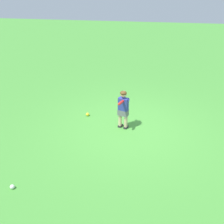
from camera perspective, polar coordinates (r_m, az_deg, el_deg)
The scene contains 4 objects.
ground_plane at distance 7.05m, azimuth 4.01°, elevation -3.69°, with size 40.00×40.00×0.00m, color #479338.
child_batter at distance 6.78m, azimuth 2.50°, elevation 1.29°, with size 0.63×0.31×1.08m.
play_ball_by_bucket at distance 7.69m, azimuth -5.39°, elevation -0.52°, with size 0.10×0.10×0.10m, color yellow.
play_ball_behind_batter at distance 5.54m, azimuth -21.08°, elevation -15.09°, with size 0.09×0.09×0.09m, color white.
Camera 1 is at (-6.03, -0.55, 3.61)m, focal length 41.58 mm.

